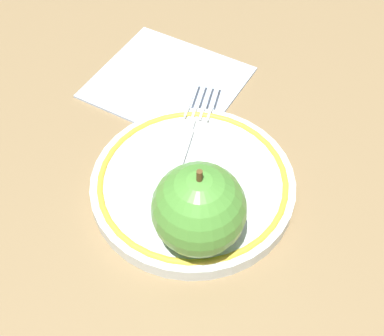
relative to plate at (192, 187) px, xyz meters
name	(u,v)px	position (x,y,z in m)	size (l,w,h in m)	color
ground_plane	(174,186)	(-0.02, 0.00, -0.01)	(2.00, 2.00, 0.00)	olive
plate	(192,187)	(0.00, 0.00, 0.00)	(0.20, 0.20, 0.02)	silver
apple_red_whole	(199,209)	(0.02, -0.06, 0.05)	(0.08, 0.08, 0.09)	#4D9137
fork	(189,140)	(-0.02, 0.05, 0.01)	(0.03, 0.17, 0.00)	silver
napkin_folded	(168,81)	(-0.06, 0.15, -0.01)	(0.16, 0.15, 0.01)	#ABBAD4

